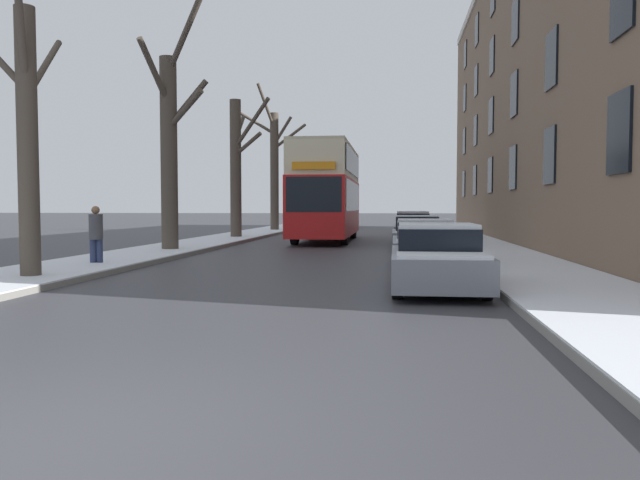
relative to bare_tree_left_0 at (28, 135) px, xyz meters
name	(u,v)px	position (x,y,z in m)	size (l,w,h in m)	color
ground_plane	(42,442)	(5.60, -8.95, -3.30)	(320.00, 320.00, 0.00)	#38383D
sidewalk_left	(303,224)	(-0.34, 44.05, -3.22)	(2.98, 130.00, 0.16)	gray
sidewalk_right	(433,225)	(11.55, 44.05, -3.22)	(2.98, 130.00, 0.16)	gray
terrace_facade_right	(605,78)	(17.53, 16.81, 4.24)	(9.10, 42.09, 15.07)	#7A604C
bare_tree_left_0	(28,135)	(0.00, 0.00, 0.00)	(1.92, 3.52, 6.32)	#4C4238
bare_tree_left_1	(170,145)	(0.03, 8.83, 0.65)	(2.14, 2.21, 8.82)	#4C4238
bare_tree_left_2	(237,166)	(0.05, 18.36, 0.50)	(2.41, 2.60, 7.18)	#4C4238
bare_tree_left_3	(274,165)	(0.03, 28.47, 1.21)	(4.70, 4.00, 9.74)	#4C4238
double_decker_bus	(327,188)	(4.80, 17.52, -0.70)	(2.61, 10.22, 4.61)	red
parked_car_0	(437,259)	(8.97, -0.36, -2.67)	(1.81, 4.05, 1.35)	slate
parked_car_1	(424,244)	(8.97, 5.04, -2.67)	(1.80, 4.46, 1.33)	slate
parked_car_2	(416,234)	(8.97, 11.56, -2.67)	(1.87, 4.56, 1.35)	slate
parked_car_3	(412,228)	(8.97, 17.00, -2.62)	(1.74, 4.56, 1.48)	#474C56
oncoming_van	(341,211)	(3.64, 38.93, -1.96)	(1.90, 5.33, 2.48)	#9EA3AD
pedestrian_left_sidewalk	(96,234)	(-0.03, 3.16, -2.35)	(0.37, 0.37, 1.71)	navy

